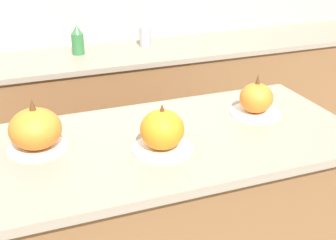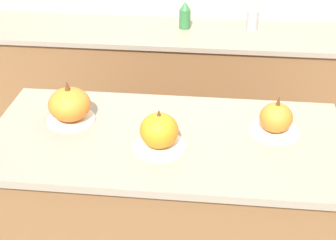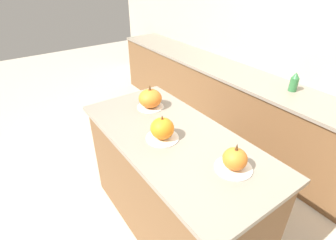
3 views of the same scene
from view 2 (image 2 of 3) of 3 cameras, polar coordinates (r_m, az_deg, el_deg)
The scene contains 7 objects.
kitchen_island at distance 2.42m, azimuth -0.17°, elevation -11.37°, with size 1.63×0.77×0.95m.
back_counter at distance 3.64m, azimuth 2.29°, elevation 4.22°, with size 6.00×0.60×0.89m.
pumpkin_cake_left at distance 2.25m, azimuth -11.91°, elevation 1.77°, with size 0.23×0.23×0.21m.
pumpkin_cake_center at distance 2.01m, azimuth -1.09°, elevation -1.47°, with size 0.24×0.24×0.19m.
pumpkin_cake_right at distance 2.17m, azimuth 13.02°, elevation 0.09°, with size 0.23×0.23×0.19m.
bottle_tall at distance 3.49m, azimuth 2.07°, elevation 12.63°, with size 0.08×0.08×0.20m.
bottle_short at distance 3.53m, azimuth 10.30°, elevation 12.30°, with size 0.09×0.09×0.20m.
Camera 2 is at (0.19, -1.75, 2.13)m, focal length 50.00 mm.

